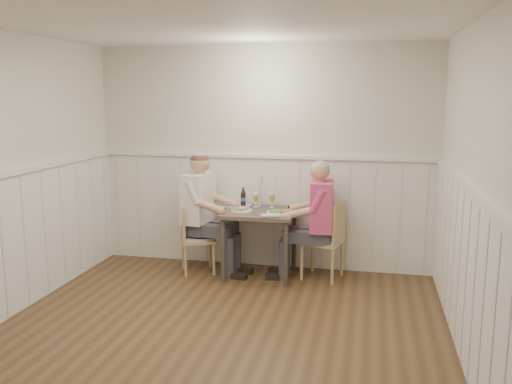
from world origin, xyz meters
TOP-DOWN VIEW (x-y plane):
  - ground_plane at (0.00, 0.00)m, footprint 4.50×4.50m
  - room_shell at (0.00, 0.00)m, footprint 4.04×4.54m
  - wainscot at (0.00, 0.69)m, footprint 4.00×4.49m
  - dining_table at (0.04, 1.84)m, footprint 0.80×0.70m
  - chair_right at (0.80, 1.89)m, footprint 0.50×0.50m
  - chair_left at (-0.73, 1.80)m, footprint 0.50×0.50m
  - man_in_pink at (0.69, 1.85)m, footprint 0.64×0.45m
  - diner_cream at (-0.64, 1.84)m, footprint 0.70×0.48m
  - plate_man at (0.28, 1.74)m, footprint 0.29×0.29m
  - plate_diner at (-0.17, 1.77)m, footprint 0.24×0.24m
  - beer_glass_a at (0.14, 2.04)m, footprint 0.07×0.07m
  - beer_glass_b at (-0.05, 2.05)m, footprint 0.07×0.07m
  - beer_bottle at (-0.20, 2.05)m, footprint 0.06×0.06m
  - rolled_napkin at (0.22, 1.53)m, footprint 0.20×0.11m
  - grass_vase at (-0.01, 2.08)m, footprint 0.04×0.04m
  - gingham_mat at (-0.30, 2.06)m, footprint 0.36×0.30m

SIDE VIEW (x-z plane):
  - ground_plane at x=0.00m, z-range 0.00..0.00m
  - chair_left at x=-0.73m, z-range 0.03..0.83m
  - chair_right at x=0.80m, z-range 0.04..0.91m
  - man_in_pink at x=0.69m, z-range -0.11..1.25m
  - diner_cream at x=-0.64m, z-range -0.11..1.30m
  - dining_table at x=0.04m, z-range 0.26..1.01m
  - wainscot at x=0.00m, z-range 0.02..1.36m
  - gingham_mat at x=-0.30m, z-range 0.75..0.76m
  - plate_diner at x=-0.17m, z-range 0.74..0.80m
  - rolled_napkin at x=0.22m, z-range 0.75..0.79m
  - plate_man at x=0.28m, z-range 0.74..0.81m
  - beer_bottle at x=-0.20m, z-range 0.74..0.96m
  - beer_glass_b at x=-0.05m, z-range 0.78..0.94m
  - beer_glass_a at x=0.14m, z-range 0.78..0.95m
  - grass_vase at x=-0.01m, z-range 0.73..1.11m
  - room_shell at x=0.00m, z-range 0.22..2.82m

